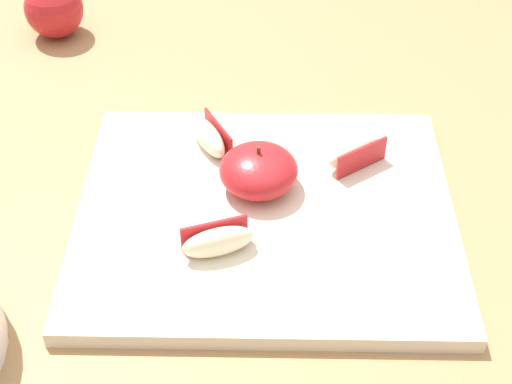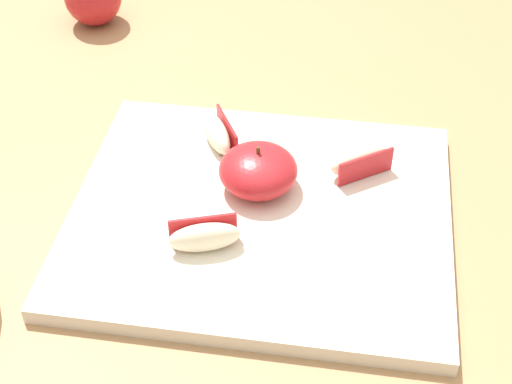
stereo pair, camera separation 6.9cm
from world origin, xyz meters
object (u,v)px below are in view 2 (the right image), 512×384
object	(u,v)px
apple_wedge_right	(360,161)
cutting_board	(256,214)
apple_wedge_front	(218,133)
apple_half_skin_up	(258,170)
apple_wedge_left	(204,236)

from	to	relation	value
apple_wedge_right	cutting_board	bearing A→B (deg)	-143.78
apple_wedge_right	apple_wedge_front	xyz separation A→B (m)	(-0.14, 0.02, 0.00)
cutting_board	apple_wedge_front	xyz separation A→B (m)	(-0.05, 0.09, 0.02)
apple_half_skin_up	apple_wedge_left	bearing A→B (deg)	-111.28
apple_half_skin_up	apple_wedge_right	world-z (taller)	apple_half_skin_up
apple_wedge_front	apple_wedge_right	bearing A→B (deg)	-8.81
apple_half_skin_up	apple_wedge_front	world-z (taller)	apple_half_skin_up
apple_half_skin_up	apple_wedge_left	world-z (taller)	apple_half_skin_up
cutting_board	apple_wedge_front	distance (m)	0.11
apple_half_skin_up	apple_wedge_front	size ratio (longest dim) A/B	1.14
cutting_board	apple_half_skin_up	size ratio (longest dim) A/B	4.68
apple_wedge_left	apple_half_skin_up	bearing A→B (deg)	68.72
apple_half_skin_up	apple_wedge_front	bearing A→B (deg)	130.47
apple_wedge_left	apple_wedge_right	distance (m)	0.18
apple_half_skin_up	apple_wedge_front	distance (m)	0.08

